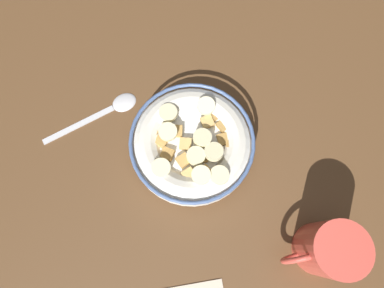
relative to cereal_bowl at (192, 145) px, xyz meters
The scene contains 4 objects.
ground_plane 3.76cm from the cereal_bowl, 76.90° to the right, with size 92.08×92.08×2.00cm, color brown.
cereal_bowl is the anchor object (origin of this frame).
spoon 15.97cm from the cereal_bowl, 41.24° to the right, with size 17.22×6.55×0.80cm.
coffee_mug 24.98cm from the cereal_bowl, 126.17° to the left, with size 11.03×7.83×9.99cm.
Camera 1 is at (3.65, 14.73, 55.30)cm, focal length 32.07 mm.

